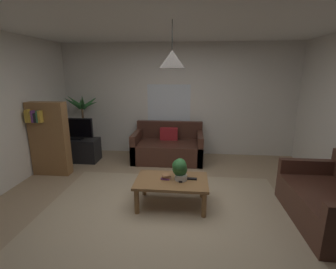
{
  "coord_description": "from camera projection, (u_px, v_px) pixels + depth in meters",
  "views": [
    {
      "loc": [
        0.33,
        -3.15,
        1.95
      ],
      "look_at": [
        0.0,
        0.3,
        1.05
      ],
      "focal_mm": 26.27,
      "sensor_mm": 36.0,
      "label": 1
    }
  ],
  "objects": [
    {
      "name": "book_on_table_0",
      "position": [
        166.0,
        178.0,
        3.62
      ],
      "size": [
        0.14,
        0.12,
        0.02
      ],
      "primitive_type": "cube",
      "rotation": [
        0.0,
        0.0,
        -0.12
      ],
      "color": "#72387F",
      "rests_on": "coffee_table"
    },
    {
      "name": "remote_on_table_0",
      "position": [
        180.0,
        180.0,
        3.56
      ],
      "size": [
        0.07,
        0.17,
        0.02
      ],
      "primitive_type": "cube",
      "rotation": [
        0.0,
        0.0,
        3.3
      ],
      "color": "black",
      "rests_on": "coffee_table"
    },
    {
      "name": "floor",
      "position": [
        166.0,
        210.0,
        3.56
      ],
      "size": [
        5.4,
        5.15,
        0.02
      ],
      "primitive_type": "cube",
      "color": "#9E8466",
      "rests_on": "ground"
    },
    {
      "name": "pendant_lamp",
      "position": [
        172.0,
        59.0,
        3.16
      ],
      "size": [
        0.34,
        0.34,
        0.59
      ],
      "color": "black"
    },
    {
      "name": "wall_back",
      "position": [
        177.0,
        100.0,
        5.74
      ],
      "size": [
        5.52,
        0.06,
        2.57
      ],
      "primitive_type": "cube",
      "color": "silver",
      "rests_on": "ground"
    },
    {
      "name": "bookshelf_corner",
      "position": [
        49.0,
        138.0,
        4.63
      ],
      "size": [
        0.7,
        0.31,
        1.4
      ],
      "color": "olive",
      "rests_on": "ground"
    },
    {
      "name": "remote_on_table_1",
      "position": [
        191.0,
        179.0,
        3.59
      ],
      "size": [
        0.16,
        0.05,
        0.02
      ],
      "primitive_type": "cube",
      "rotation": [
        0.0,
        0.0,
        4.69
      ],
      "color": "black",
      "rests_on": "coffee_table"
    },
    {
      "name": "tv_stand",
      "position": [
        78.0,
        150.0,
        5.45
      ],
      "size": [
        0.9,
        0.44,
        0.5
      ],
      "primitive_type": "cube",
      "color": "black",
      "rests_on": "ground"
    },
    {
      "name": "rug",
      "position": [
        164.0,
        218.0,
        3.36
      ],
      "size": [
        3.51,
        2.83,
        0.01
      ],
      "primitive_type": "cube",
      "color": "tan",
      "rests_on": "ground"
    },
    {
      "name": "couch_right_side",
      "position": [
        334.0,
        205.0,
        3.17
      ],
      "size": [
        0.89,
        1.45,
        0.82
      ],
      "rotation": [
        0.0,
        0.0,
        -1.57
      ],
      "color": "#47281E",
      "rests_on": "ground"
    },
    {
      "name": "book_on_table_2",
      "position": [
        166.0,
        175.0,
        3.6
      ],
      "size": [
        0.15,
        0.14,
        0.02
      ],
      "primitive_type": "cube",
      "rotation": [
        0.0,
        0.0,
        0.28
      ],
      "color": "#99663F",
      "rests_on": "coffee_table"
    },
    {
      "name": "tv",
      "position": [
        76.0,
        129.0,
        5.31
      ],
      "size": [
        0.74,
        0.16,
        0.47
      ],
      "color": "black",
      "rests_on": "tv_stand"
    },
    {
      "name": "window_pane",
      "position": [
        169.0,
        105.0,
        5.76
      ],
      "size": [
        1.01,
        0.01,
        0.97
      ],
      "primitive_type": "cube",
      "color": "white"
    },
    {
      "name": "potted_plant_on_table",
      "position": [
        180.0,
        168.0,
        3.55
      ],
      "size": [
        0.22,
        0.25,
        0.32
      ],
      "color": "beige",
      "rests_on": "coffee_table"
    },
    {
      "name": "ceiling",
      "position": [
        166.0,
        16.0,
        2.91
      ],
      "size": [
        5.4,
        5.15,
        0.02
      ],
      "primitive_type": "cube",
      "color": "white"
    },
    {
      "name": "potted_palm_corner",
      "position": [
        84.0,
        127.0,
        5.78
      ],
      "size": [
        0.77,
        0.81,
        1.5
      ],
      "color": "#4C4C51",
      "rests_on": "ground"
    },
    {
      "name": "couch_under_window",
      "position": [
        168.0,
        148.0,
        5.49
      ],
      "size": [
        1.52,
        0.89,
        0.82
      ],
      "color": "#47281E",
      "rests_on": "ground"
    },
    {
      "name": "coffee_table",
      "position": [
        172.0,
        184.0,
        3.6
      ],
      "size": [
        1.05,
        0.66,
        0.41
      ],
      "color": "olive",
      "rests_on": "ground"
    },
    {
      "name": "book_on_table_1",
      "position": [
        166.0,
        177.0,
        3.61
      ],
      "size": [
        0.12,
        0.09,
        0.02
      ],
      "primitive_type": "cube",
      "rotation": [
        0.0,
        0.0,
        -0.09
      ],
      "color": "#99663F",
      "rests_on": "coffee_table"
    }
  ]
}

